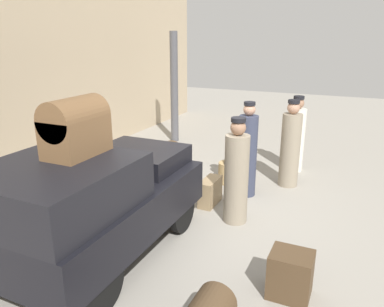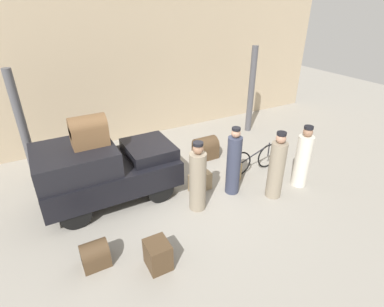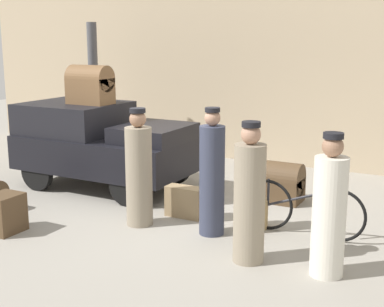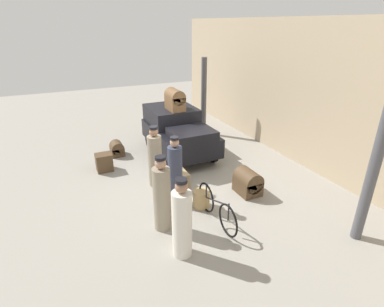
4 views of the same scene
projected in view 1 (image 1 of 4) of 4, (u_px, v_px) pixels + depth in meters
ground_plane at (197, 208)px, 6.78m from camera, size 30.00×30.00×0.00m
station_building_facade at (18, 73)px, 7.73m from camera, size 16.00×0.15×4.50m
canopy_pillar_right at (174, 88)px, 10.66m from camera, size 0.22×0.22×3.11m
truck at (93, 200)px, 5.06m from camera, size 3.25×1.73×1.56m
bicycle at (238, 155)px, 8.48m from camera, size 1.79×0.04×0.80m
wicker_basket at (228, 173)px, 7.89m from camera, size 0.42×0.42×0.44m
porter_standing_middle at (247, 153)px, 7.11m from camera, size 0.36×0.36×1.83m
conductor_in_dark_uniform at (236, 176)px, 6.08m from camera, size 0.40×0.40×1.77m
porter_with_bicycle at (296, 137)px, 8.46m from camera, size 0.40×0.40×1.72m
porter_carrying_trunk at (290, 147)px, 7.58m from camera, size 0.39×0.39×1.79m
trunk_wicker_pale at (290, 275)px, 4.43m from camera, size 0.43×0.49×0.56m
trunk_barrel_dark at (166, 160)px, 8.38m from camera, size 0.70×0.56×0.69m
suitcase_tan_flat at (210, 192)px, 6.87m from camera, size 0.60×0.26×0.49m
trunk_on_truck_roof at (76, 127)px, 4.57m from camera, size 0.80×0.48×0.72m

